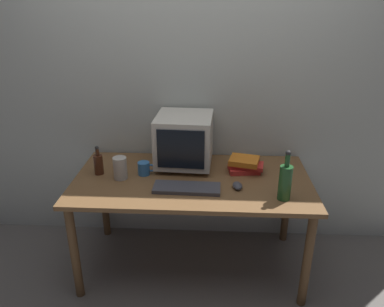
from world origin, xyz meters
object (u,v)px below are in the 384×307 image
object	(u,v)px
bottle_short	(98,164)
book_stack	(245,165)
computer_mouse	(237,186)
metal_canister	(120,168)
crt_monitor	(184,140)
bottle_tall	(285,181)
mug	(144,168)
keyboard	(187,188)

from	to	relation	value
bottle_short	book_stack	distance (m)	1.00
computer_mouse	metal_canister	xyz separation A→B (m)	(-0.77, 0.10, 0.06)
crt_monitor	bottle_tall	distance (m)	0.77
bottle_tall	mug	distance (m)	0.94
keyboard	mug	bearing A→B (deg)	148.19
computer_mouse	metal_canister	size ratio (longest dim) A/B	0.67
keyboard	bottle_tall	distance (m)	0.60
keyboard	mug	xyz separation A→B (m)	(-0.30, 0.20, 0.03)
computer_mouse	mug	world-z (taller)	mug
bottle_tall	metal_canister	world-z (taller)	bottle_tall
computer_mouse	mug	distance (m)	0.64
crt_monitor	metal_canister	size ratio (longest dim) A/B	2.71
bottle_tall	keyboard	bearing A→B (deg)	172.09
crt_monitor	book_stack	distance (m)	0.45
computer_mouse	metal_canister	world-z (taller)	metal_canister
computer_mouse	book_stack	xyz separation A→B (m)	(0.06, 0.25, 0.03)
computer_mouse	book_stack	bearing A→B (deg)	71.21
mug	metal_canister	world-z (taller)	metal_canister
keyboard	metal_canister	bearing A→B (deg)	164.96
book_stack	metal_canister	size ratio (longest dim) A/B	1.68
keyboard	bottle_short	distance (m)	0.65
bottle_tall	bottle_short	xyz separation A→B (m)	(-1.20, 0.28, -0.04)
bottle_short	keyboard	bearing A→B (deg)	-17.62
bottle_short	mug	size ratio (longest dim) A/B	1.70
book_stack	metal_canister	world-z (taller)	metal_canister
keyboard	crt_monitor	bearing A→B (deg)	98.03
computer_mouse	bottle_tall	distance (m)	0.31
computer_mouse	crt_monitor	bearing A→B (deg)	133.04
bottle_tall	bottle_short	world-z (taller)	bottle_tall
keyboard	bottle_short	xyz separation A→B (m)	(-0.61, 0.19, 0.06)
keyboard	metal_canister	distance (m)	0.47
bottle_short	metal_canister	bearing A→B (deg)	-20.12
metal_canister	mug	bearing A→B (deg)	23.78
keyboard	bottle_short	world-z (taller)	bottle_short
mug	metal_canister	bearing A→B (deg)	-156.22
computer_mouse	mug	size ratio (longest dim) A/B	0.83
book_stack	keyboard	bearing A→B (deg)	-143.35
metal_canister	crt_monitor	bearing A→B (deg)	29.10
mug	book_stack	bearing A→B (deg)	6.94
crt_monitor	metal_canister	xyz separation A→B (m)	(-0.41, -0.23, -0.12)
mug	metal_canister	xyz separation A→B (m)	(-0.15, -0.06, 0.03)
bottle_short	mug	world-z (taller)	bottle_short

